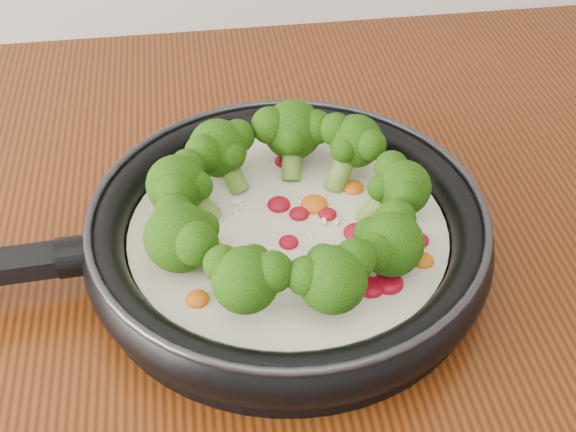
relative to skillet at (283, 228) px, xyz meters
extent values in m
cylinder|color=black|center=(0.00, 0.00, -0.03)|extent=(0.35, 0.35, 0.01)
torus|color=black|center=(0.00, 0.00, 0.00)|extent=(0.36, 0.36, 0.04)
torus|color=#2D2D33|center=(0.00, 0.00, 0.02)|extent=(0.35, 0.35, 0.01)
cylinder|color=black|center=(-0.17, -0.01, 0.00)|extent=(0.03, 0.04, 0.03)
cylinder|color=#EDE7CD|center=(0.00, 0.00, -0.01)|extent=(0.29, 0.29, 0.02)
ellipsoid|color=maroon|center=(0.09, -0.05, 0.00)|extent=(0.02, 0.02, 0.01)
ellipsoid|color=maroon|center=(0.00, 0.03, 0.00)|extent=(0.03, 0.03, 0.01)
ellipsoid|color=#DC5F0E|center=(0.07, 0.04, 0.00)|extent=(0.02, 0.02, 0.01)
ellipsoid|color=maroon|center=(0.01, 0.09, 0.00)|extent=(0.02, 0.02, 0.01)
ellipsoid|color=maroon|center=(0.06, -0.02, 0.00)|extent=(0.03, 0.03, 0.01)
ellipsoid|color=#DC5F0E|center=(0.11, -0.06, 0.00)|extent=(0.02, 0.02, 0.01)
ellipsoid|color=maroon|center=(0.02, 0.02, 0.00)|extent=(0.02, 0.02, 0.01)
ellipsoid|color=maroon|center=(0.04, 0.01, 0.00)|extent=(0.02, 0.02, 0.01)
ellipsoid|color=#DC5F0E|center=(0.03, 0.03, 0.00)|extent=(0.03, 0.03, 0.01)
ellipsoid|color=maroon|center=(-0.06, -0.04, 0.00)|extent=(0.02, 0.02, 0.01)
ellipsoid|color=maroon|center=(0.03, -0.04, 0.00)|extent=(0.02, 0.02, 0.01)
ellipsoid|color=#DC5F0E|center=(-0.08, -0.07, 0.00)|extent=(0.02, 0.02, 0.01)
ellipsoid|color=maroon|center=(-0.04, -0.06, 0.00)|extent=(0.02, 0.02, 0.01)
ellipsoid|color=maroon|center=(0.07, -0.08, 0.00)|extent=(0.03, 0.03, 0.01)
ellipsoid|color=#DC5F0E|center=(-0.04, 0.08, 0.00)|extent=(0.02, 0.02, 0.01)
ellipsoid|color=maroon|center=(0.00, -0.02, 0.00)|extent=(0.02, 0.02, 0.01)
ellipsoid|color=maroon|center=(0.11, -0.03, 0.00)|extent=(0.03, 0.03, 0.01)
ellipsoid|color=#DC5F0E|center=(0.06, 0.05, 0.00)|extent=(0.02, 0.02, 0.01)
ellipsoid|color=maroon|center=(-0.03, -0.05, 0.00)|extent=(0.03, 0.03, 0.01)
ellipsoid|color=maroon|center=(0.06, -0.08, 0.00)|extent=(0.03, 0.03, 0.01)
ellipsoid|color=white|center=(-0.10, 0.04, 0.00)|extent=(0.01, 0.01, 0.00)
ellipsoid|color=white|center=(0.02, 0.03, 0.00)|extent=(0.00, 0.01, 0.00)
ellipsoid|color=white|center=(-0.04, 0.04, 0.00)|extent=(0.01, 0.01, 0.00)
ellipsoid|color=white|center=(0.08, -0.01, 0.00)|extent=(0.01, 0.01, 0.00)
ellipsoid|color=white|center=(0.01, 0.12, 0.00)|extent=(0.01, 0.01, 0.00)
ellipsoid|color=white|center=(0.02, -0.01, 0.00)|extent=(0.01, 0.01, 0.00)
ellipsoid|color=white|center=(0.01, -0.04, 0.00)|extent=(0.01, 0.01, 0.00)
ellipsoid|color=white|center=(-0.05, 0.08, 0.00)|extent=(0.01, 0.01, 0.00)
ellipsoid|color=white|center=(0.06, -0.02, 0.00)|extent=(0.01, 0.01, 0.00)
ellipsoid|color=white|center=(0.04, 0.00, 0.00)|extent=(0.00, 0.01, 0.00)
ellipsoid|color=white|center=(-0.04, 0.03, 0.00)|extent=(0.01, 0.01, 0.00)
ellipsoid|color=white|center=(0.02, 0.07, 0.00)|extent=(0.01, 0.01, 0.00)
ellipsoid|color=white|center=(-0.09, 0.02, 0.00)|extent=(0.01, 0.01, 0.00)
ellipsoid|color=white|center=(0.06, 0.00, 0.00)|extent=(0.01, 0.01, 0.00)
ellipsoid|color=white|center=(-0.08, 0.02, 0.00)|extent=(0.01, 0.01, 0.00)
ellipsoid|color=white|center=(0.08, -0.04, 0.00)|extent=(0.01, 0.01, 0.00)
ellipsoid|color=white|center=(-0.09, 0.03, 0.00)|extent=(0.01, 0.01, 0.00)
ellipsoid|color=white|center=(-0.08, -0.03, 0.00)|extent=(0.01, 0.01, 0.00)
ellipsoid|color=white|center=(0.11, 0.05, 0.00)|extent=(0.01, 0.01, 0.00)
ellipsoid|color=white|center=(-0.03, 0.03, 0.00)|extent=(0.01, 0.01, 0.00)
ellipsoid|color=white|center=(0.05, 0.00, 0.00)|extent=(0.01, 0.01, 0.00)
ellipsoid|color=white|center=(-0.03, 0.08, 0.00)|extent=(0.01, 0.01, 0.00)
ellipsoid|color=white|center=(0.00, 0.01, 0.00)|extent=(0.01, 0.01, 0.00)
ellipsoid|color=white|center=(0.05, -0.08, 0.00)|extent=(0.01, 0.01, 0.00)
cylinder|color=olive|center=(0.08, 0.00, 0.01)|extent=(0.04, 0.02, 0.04)
sphere|color=black|center=(0.10, 0.00, 0.03)|extent=(0.05, 0.05, 0.05)
sphere|color=black|center=(0.10, 0.02, 0.04)|extent=(0.03, 0.03, 0.03)
sphere|color=black|center=(0.10, -0.02, 0.04)|extent=(0.03, 0.03, 0.03)
sphere|color=black|center=(0.08, 0.00, 0.03)|extent=(0.02, 0.02, 0.02)
cylinder|color=olive|center=(0.06, 0.05, 0.01)|extent=(0.04, 0.04, 0.04)
sphere|color=black|center=(0.08, 0.07, 0.03)|extent=(0.05, 0.05, 0.05)
sphere|color=black|center=(0.06, 0.08, 0.04)|extent=(0.03, 0.03, 0.03)
sphere|color=black|center=(0.09, 0.05, 0.04)|extent=(0.03, 0.03, 0.03)
sphere|color=black|center=(0.06, 0.06, 0.04)|extent=(0.03, 0.03, 0.02)
cylinder|color=olive|center=(0.02, 0.08, 0.01)|extent=(0.02, 0.04, 0.04)
sphere|color=black|center=(0.02, 0.10, 0.03)|extent=(0.06, 0.06, 0.06)
sphere|color=black|center=(0.00, 0.09, 0.04)|extent=(0.04, 0.04, 0.03)
sphere|color=black|center=(0.04, 0.09, 0.04)|extent=(0.03, 0.03, 0.03)
sphere|color=black|center=(0.02, 0.08, 0.03)|extent=(0.03, 0.03, 0.03)
cylinder|color=olive|center=(-0.04, 0.06, 0.01)|extent=(0.03, 0.04, 0.04)
sphere|color=black|center=(-0.05, 0.08, 0.03)|extent=(0.06, 0.06, 0.05)
sphere|color=black|center=(-0.06, 0.06, 0.04)|extent=(0.03, 0.03, 0.03)
sphere|color=black|center=(-0.03, 0.09, 0.04)|extent=(0.03, 0.03, 0.03)
sphere|color=black|center=(-0.04, 0.06, 0.03)|extent=(0.03, 0.03, 0.03)
cylinder|color=olive|center=(-0.07, 0.03, 0.01)|extent=(0.04, 0.03, 0.04)
sphere|color=black|center=(-0.09, 0.03, 0.03)|extent=(0.05, 0.05, 0.05)
sphere|color=black|center=(-0.09, 0.01, 0.04)|extent=(0.03, 0.03, 0.03)
sphere|color=black|center=(-0.08, 0.05, 0.04)|extent=(0.03, 0.03, 0.03)
sphere|color=black|center=(-0.07, 0.03, 0.03)|extent=(0.03, 0.03, 0.03)
cylinder|color=olive|center=(-0.07, -0.02, 0.01)|extent=(0.04, 0.03, 0.04)
sphere|color=black|center=(-0.09, -0.03, 0.03)|extent=(0.06, 0.06, 0.06)
sphere|color=black|center=(-0.07, -0.05, 0.04)|extent=(0.04, 0.04, 0.04)
sphere|color=black|center=(-0.09, -0.01, 0.04)|extent=(0.03, 0.03, 0.03)
sphere|color=black|center=(-0.07, -0.02, 0.03)|extent=(0.03, 0.03, 0.03)
cylinder|color=olive|center=(-0.03, -0.07, 0.01)|extent=(0.03, 0.04, 0.04)
sphere|color=black|center=(-0.04, -0.09, 0.03)|extent=(0.05, 0.05, 0.05)
sphere|color=black|center=(-0.02, -0.09, 0.04)|extent=(0.03, 0.03, 0.03)
sphere|color=black|center=(-0.06, -0.08, 0.04)|extent=(0.03, 0.03, 0.03)
sphere|color=black|center=(-0.03, -0.07, 0.04)|extent=(0.03, 0.03, 0.03)
cylinder|color=olive|center=(0.02, -0.08, 0.01)|extent=(0.03, 0.04, 0.04)
sphere|color=black|center=(0.02, -0.10, 0.03)|extent=(0.05, 0.05, 0.05)
sphere|color=black|center=(0.04, -0.09, 0.04)|extent=(0.03, 0.03, 0.03)
sphere|color=black|center=(0.00, -0.10, 0.04)|extent=(0.03, 0.03, 0.03)
sphere|color=black|center=(0.02, -0.08, 0.04)|extent=(0.03, 0.03, 0.03)
cylinder|color=olive|center=(0.06, -0.05, 0.01)|extent=(0.04, 0.04, 0.04)
sphere|color=black|center=(0.08, -0.06, 0.03)|extent=(0.05, 0.05, 0.05)
sphere|color=black|center=(0.08, -0.04, 0.04)|extent=(0.03, 0.03, 0.03)
sphere|color=black|center=(0.06, -0.07, 0.03)|extent=(0.03, 0.03, 0.03)
sphere|color=black|center=(0.06, -0.05, 0.03)|extent=(0.03, 0.03, 0.03)
camera|label=1|loc=(-0.06, -0.47, 0.43)|focal=47.10mm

